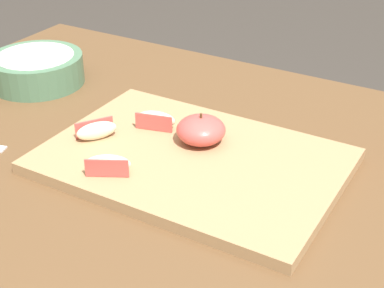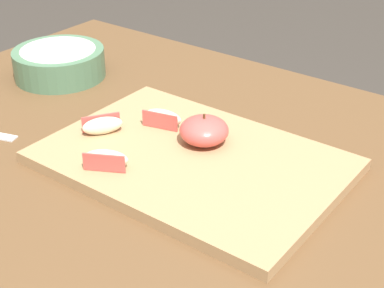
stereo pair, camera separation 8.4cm
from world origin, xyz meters
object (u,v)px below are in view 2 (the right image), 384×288
Objects in this scene: apple_wedge_middle at (163,118)px; ceramic_fruit_bowl at (59,62)px; apple_wedge_back at (102,125)px; cutting_board at (192,161)px; apple_half_skin_up at (204,130)px; apple_wedge_near_knife at (106,159)px.

ceramic_fruit_bowl is (-0.31, 0.07, -0.00)m from apple_wedge_middle.
apple_wedge_back is at bearing -127.91° from apple_wedge_middle.
cutting_board is 6.45× the size of apple_wedge_middle.
cutting_board is at bearing -77.84° from apple_half_skin_up.
apple_half_skin_up is at bearing 102.16° from cutting_board.
apple_wedge_middle is (0.06, 0.08, 0.00)m from apple_wedge_back.
cutting_board is 0.05m from apple_half_skin_up.
apple_wedge_near_knife and apple_wedge_middle have the same top height.
apple_wedge_middle is (-0.02, 0.15, 0.00)m from apple_wedge_near_knife.
apple_wedge_middle is at bearing 153.27° from cutting_board.
apple_wedge_middle is at bearing 96.33° from apple_wedge_near_knife.
apple_wedge_near_knife is 1.02× the size of apple_wedge_back.
apple_wedge_near_knife is (-0.07, -0.14, -0.01)m from apple_half_skin_up.
apple_wedge_near_knife is (-0.08, -0.10, 0.02)m from cutting_board.
ceramic_fruit_bowl is (-0.33, 0.21, -0.00)m from apple_wedge_near_knife.
cutting_board is 6.68× the size of apple_wedge_back.
apple_wedge_near_knife is at bearing -42.81° from apple_wedge_back.
apple_half_skin_up is 0.42× the size of ceramic_fruit_bowl.
apple_half_skin_up reaches higher than cutting_board.
apple_wedge_back is 0.36× the size of ceramic_fruit_bowl.
ceramic_fruit_bowl is (-0.26, 0.14, -0.00)m from apple_wedge_back.
apple_wedge_near_knife is at bearing -115.91° from apple_half_skin_up.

